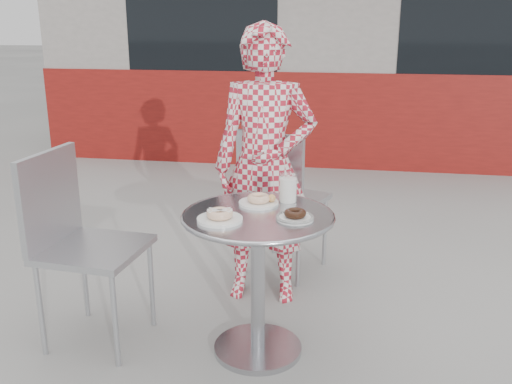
% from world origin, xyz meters
% --- Properties ---
extents(ground, '(60.00, 60.00, 0.00)m').
position_xyz_m(ground, '(0.00, 0.00, 0.00)').
color(ground, '#A19E99').
rests_on(ground, ground).
extents(storefront, '(6.02, 4.55, 3.00)m').
position_xyz_m(storefront, '(-0.00, 5.56, 1.49)').
color(storefront, gray).
rests_on(storefront, ground).
extents(bistro_table, '(0.69, 0.69, 0.70)m').
position_xyz_m(bistro_table, '(0.01, 0.02, 0.53)').
color(bistro_table, silver).
rests_on(bistro_table, ground).
extents(chair_far, '(0.56, 0.57, 0.91)m').
position_xyz_m(chair_far, '(0.01, 0.97, 0.28)').
color(chair_far, '#AFB1B7').
rests_on(chair_far, ground).
extents(chair_left, '(0.49, 0.48, 0.94)m').
position_xyz_m(chair_left, '(-0.79, -0.00, 0.29)').
color(chair_left, '#AFB1B7').
rests_on(chair_left, ground).
extents(seated_person, '(0.57, 0.38, 1.52)m').
position_xyz_m(seated_person, '(-0.06, 0.62, 0.76)').
color(seated_person, '#A31929').
rests_on(seated_person, ground).
extents(plate_far, '(0.19, 0.19, 0.05)m').
position_xyz_m(plate_far, '(-0.01, 0.16, 0.71)').
color(plate_far, white).
rests_on(plate_far, bistro_table).
extents(plate_near, '(0.20, 0.20, 0.05)m').
position_xyz_m(plate_near, '(-0.14, -0.09, 0.71)').
color(plate_near, white).
rests_on(plate_near, bistro_table).
extents(plate_checker, '(0.17, 0.17, 0.04)m').
position_xyz_m(plate_checker, '(0.18, -0.02, 0.71)').
color(plate_checker, white).
rests_on(plate_checker, bistro_table).
extents(milk_cup, '(0.09, 0.09, 0.14)m').
position_xyz_m(milk_cup, '(0.12, 0.22, 0.76)').
color(milk_cup, white).
rests_on(milk_cup, bistro_table).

